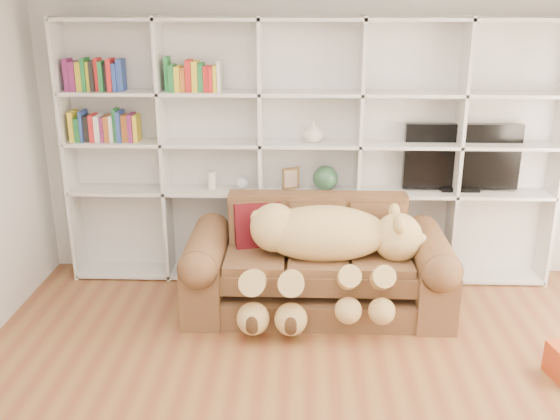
{
  "coord_description": "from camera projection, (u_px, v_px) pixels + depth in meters",
  "views": [
    {
      "loc": [
        -0.08,
        -3.18,
        2.55
      ],
      "look_at": [
        -0.24,
        1.63,
        0.9
      ],
      "focal_mm": 40.0,
      "sensor_mm": 36.0,
      "label": 1
    }
  ],
  "objects": [
    {
      "name": "shelf_vase",
      "position": [
        313.0,
        131.0,
        5.55
      ],
      "size": [
        0.19,
        0.19,
        0.19
      ],
      "primitive_type": "imported",
      "rotation": [
        0.0,
        0.0,
        -0.03
      ],
      "color": "silver",
      "rests_on": "bookshelf"
    },
    {
      "name": "sofa",
      "position": [
        317.0,
        270.0,
        5.3
      ],
      "size": [
        2.2,
        0.95,
        0.92
      ],
      "color": "brown",
      "rests_on": "floor"
    },
    {
      "name": "figurine_short",
      "position": [
        212.0,
        183.0,
        5.74
      ],
      "size": [
        0.09,
        0.09,
        0.12
      ],
      "primitive_type": "cylinder",
      "rotation": [
        0.0,
        0.0,
        0.27
      ],
      "color": "silver",
      "rests_on": "bookshelf"
    },
    {
      "name": "wall_back",
      "position": [
        310.0,
        134.0,
        5.76
      ],
      "size": [
        5.0,
        0.02,
        2.7
      ],
      "primitive_type": "cube",
      "color": "silver",
      "rests_on": "floor"
    },
    {
      "name": "bookshelf",
      "position": [
        283.0,
        141.0,
        5.65
      ],
      "size": [
        4.43,
        0.35,
        2.4
      ],
      "color": "silver",
      "rests_on": "floor"
    },
    {
      "name": "green_vase",
      "position": [
        325.0,
        178.0,
        5.69
      ],
      "size": [
        0.23,
        0.23,
        0.23
      ],
      "primitive_type": "sphere",
      "color": "#2C5738",
      "rests_on": "bookshelf"
    },
    {
      "name": "throw_pillow",
      "position": [
        259.0,
        227.0,
        5.36
      ],
      "size": [
        0.45,
        0.32,
        0.43
      ],
      "primitive_type": "cube",
      "rotation": [
        -0.24,
        0.0,
        0.24
      ],
      "color": "#570F1B",
      "rests_on": "sofa"
    },
    {
      "name": "figurine_tall",
      "position": [
        212.0,
        180.0,
        5.73
      ],
      "size": [
        0.11,
        0.11,
        0.17
      ],
      "primitive_type": "cylinder",
      "rotation": [
        0.0,
        0.0,
        -0.37
      ],
      "color": "silver",
      "rests_on": "bookshelf"
    },
    {
      "name": "snow_globe",
      "position": [
        242.0,
        183.0,
        5.73
      ],
      "size": [
        0.11,
        0.11,
        0.11
      ],
      "primitive_type": "sphere",
      "color": "silver",
      "rests_on": "bookshelf"
    },
    {
      "name": "tv",
      "position": [
        462.0,
        158.0,
        5.63
      ],
      "size": [
        1.04,
        0.18,
        0.61
      ],
      "color": "black",
      "rests_on": "bookshelf"
    },
    {
      "name": "teddy_bear",
      "position": [
        325.0,
        247.0,
        5.03
      ],
      "size": [
        1.55,
        0.87,
        0.9
      ],
      "rotation": [
        0.0,
        0.0,
        -0.03
      ],
      "color": "#E3BB71",
      "rests_on": "sofa"
    },
    {
      "name": "picture_frame",
      "position": [
        291.0,
        178.0,
        5.7
      ],
      "size": [
        0.16,
        0.08,
        0.2
      ],
      "primitive_type": "cube",
      "rotation": [
        0.0,
        0.0,
        0.38
      ],
      "color": "#543C1C",
      "rests_on": "bookshelf"
    }
  ]
}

